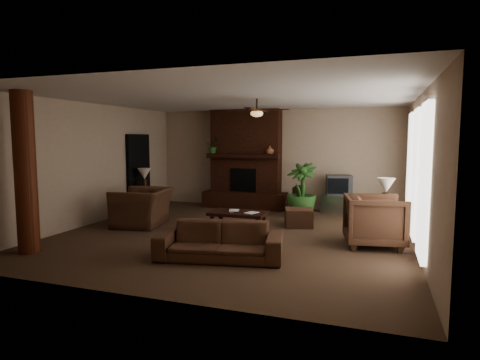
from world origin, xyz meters
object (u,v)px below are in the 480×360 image
at_px(log_column, 25,173).
at_px(armchair_right, 375,218).
at_px(floor_plant, 302,202).
at_px(lamp_right, 386,188).
at_px(tv_stand, 339,204).
at_px(side_table_left, 146,202).
at_px(sofa, 219,235).
at_px(lamp_left, 144,176).
at_px(side_table_right, 385,223).
at_px(coffee_table, 238,214).
at_px(ottoman, 299,218).
at_px(floor_vase, 299,198).
at_px(armchair_left, 143,201).

distance_m(log_column, armchair_right, 6.27).
relative_size(floor_plant, lamp_right, 2.11).
relative_size(tv_stand, side_table_left, 1.55).
distance_m(floor_plant, lamp_right, 2.57).
relative_size(sofa, armchair_right, 1.97).
xyz_separation_m(tv_stand, lamp_left, (-4.92, -1.63, 0.75)).
distance_m(tv_stand, side_table_left, 5.17).
distance_m(lamp_left, side_table_right, 6.12).
bearing_deg(lamp_left, coffee_table, -22.10).
height_order(tv_stand, side_table_right, side_table_right).
relative_size(ottoman, floor_vase, 0.78).
xyz_separation_m(armchair_left, coffee_table, (2.29, 0.11, -0.19)).
bearing_deg(floor_vase, ottoman, -79.05).
height_order(tv_stand, lamp_right, lamp_right).
bearing_deg(ottoman, tv_stand, 69.88).
height_order(sofa, tv_stand, sofa).
distance_m(ottoman, floor_vase, 1.55).
xyz_separation_m(side_table_left, side_table_right, (6.04, -0.70, 0.00)).
distance_m(sofa, ottoman, 3.00).
bearing_deg(side_table_left, coffee_table, -22.87).
height_order(floor_vase, lamp_right, lamp_right).
height_order(side_table_right, lamp_right, lamp_right).
bearing_deg(log_column, tv_stand, 49.18).
height_order(sofa, ottoman, sofa).
bearing_deg(floor_vase, armchair_left, -140.74).
bearing_deg(lamp_left, side_table_right, -6.19).
distance_m(log_column, tv_stand, 7.42).
bearing_deg(lamp_left, armchair_right, -14.64).
relative_size(tv_stand, floor_plant, 0.62).
relative_size(log_column, lamp_left, 4.31).
distance_m(armchair_right, ottoman, 2.07).
distance_m(floor_plant, side_table_right, 2.47).
distance_m(log_column, floor_vase, 6.44).
relative_size(floor_plant, lamp_left, 2.11).
bearing_deg(floor_vase, armchair_right, -54.64).
relative_size(coffee_table, ottoman, 2.00).
xyz_separation_m(sofa, lamp_left, (-3.43, 3.21, 0.60)).
bearing_deg(ottoman, floor_vase, 100.95).
bearing_deg(floor_vase, floor_plant, -68.46).
xyz_separation_m(armchair_left, side_table_left, (-0.80, 1.41, -0.29)).
distance_m(log_column, armchair_left, 2.78).
bearing_deg(floor_plant, coffee_table, -115.29).
distance_m(armchair_left, lamp_right, 5.31).
height_order(coffee_table, side_table_left, side_table_left).
distance_m(armchair_right, lamp_left, 6.07).
distance_m(log_column, floor_plant, 6.25).
height_order(lamp_left, side_table_right, lamp_left).
distance_m(log_column, coffee_table, 4.11).
xyz_separation_m(sofa, floor_vase, (0.49, 4.40, 0.03)).
bearing_deg(log_column, side_table_right, 28.94).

